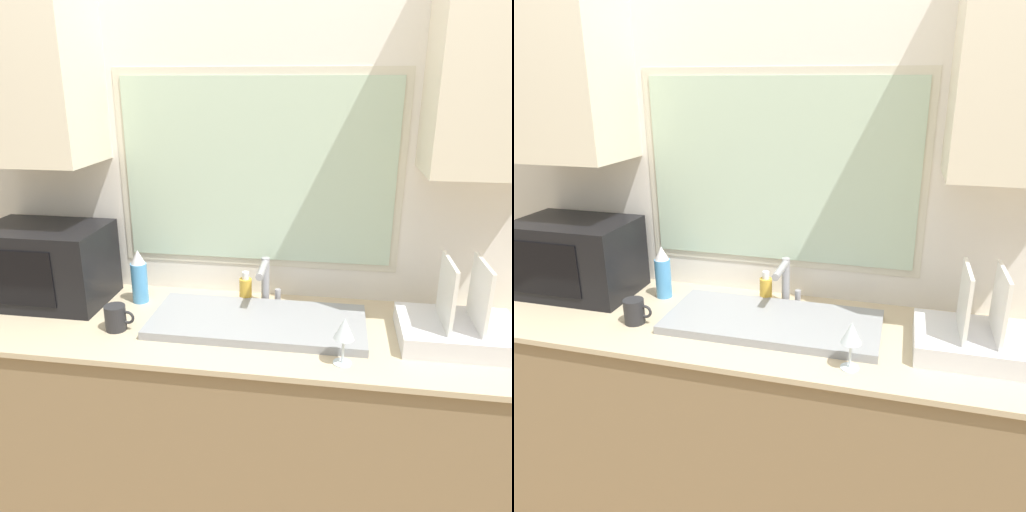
% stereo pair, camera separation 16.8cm
% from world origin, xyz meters
% --- Properties ---
extents(countertop, '(2.23, 0.63, 0.89)m').
position_xyz_m(countertop, '(0.00, 0.30, 0.45)').
color(countertop, '#8C7251').
rests_on(countertop, ground_plane).
extents(wall_back, '(6.00, 0.38, 2.60)m').
position_xyz_m(wall_back, '(0.00, 0.60, 1.39)').
color(wall_back, silver).
rests_on(wall_back, ground_plane).
extents(sink_basin, '(0.77, 0.35, 0.03)m').
position_xyz_m(sink_basin, '(0.05, 0.31, 0.91)').
color(sink_basin, gray).
rests_on(sink_basin, countertop).
extents(faucet, '(0.08, 0.18, 0.19)m').
position_xyz_m(faucet, '(0.05, 0.48, 1.01)').
color(faucet, '#99999E').
rests_on(faucet, countertop).
extents(microwave, '(0.47, 0.32, 0.31)m').
position_xyz_m(microwave, '(-0.81, 0.40, 1.05)').
color(microwave, black).
rests_on(microwave, countertop).
extents(dish_rack, '(0.39, 0.30, 0.29)m').
position_xyz_m(dish_rack, '(0.74, 0.29, 0.95)').
color(dish_rack, silver).
rests_on(dish_rack, countertop).
extents(spray_bottle, '(0.06, 0.06, 0.22)m').
position_xyz_m(spray_bottle, '(-0.45, 0.44, 1.00)').
color(spray_bottle, '#4C99D8').
rests_on(spray_bottle, countertop).
extents(soap_bottle, '(0.05, 0.05, 0.13)m').
position_xyz_m(soap_bottle, '(-0.03, 0.49, 0.95)').
color(soap_bottle, gold).
rests_on(soap_bottle, countertop).
extents(mug_near_sink, '(0.11, 0.08, 0.09)m').
position_xyz_m(mug_near_sink, '(-0.44, 0.20, 0.94)').
color(mug_near_sink, '#262628').
rests_on(mug_near_sink, countertop).
extents(wine_glass, '(0.07, 0.07, 0.16)m').
position_xyz_m(wine_glass, '(0.35, 0.09, 1.01)').
color(wine_glass, silver).
rests_on(wine_glass, countertop).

